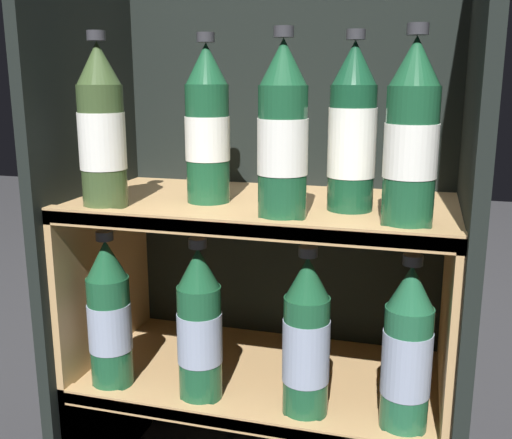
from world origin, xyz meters
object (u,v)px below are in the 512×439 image
Objects in this scene: bottle_upper_back_0 at (207,128)px; bottle_lower_front_1 at (200,328)px; bottle_lower_front_2 at (306,341)px; bottle_lower_front_3 at (407,353)px; bottle_upper_front_0 at (102,131)px; bottle_upper_back_1 at (352,133)px; bottle_upper_front_1 at (283,135)px; bottle_upper_front_2 at (411,138)px; bottle_lower_front_0 at (109,317)px.

bottle_upper_back_0 is 0.30m from bottle_lower_front_1.
bottle_lower_front_2 is at bearing -0.00° from bottle_lower_front_1.
bottle_upper_front_0 is at bearing 180.00° from bottle_lower_front_3.
bottle_upper_back_0 is 1.00× the size of bottle_lower_front_1.
bottle_upper_front_0 is at bearing -167.82° from bottle_upper_back_1.
bottle_upper_front_1 is (0.27, -0.00, 0.00)m from bottle_upper_front_0.
bottle_upper_front_2 is 0.32m from bottle_lower_front_2.
bottle_upper_front_0 reaches higher than bottle_lower_front_0.
bottle_upper_back_1 is at bearing 59.13° from bottle_lower_front_2.
bottle_upper_front_1 reaches higher than bottle_lower_front_0.
bottle_upper_back_0 is at bearing 150.55° from bottle_upper_front_1.
bottle_lower_front_0 is at bearing -151.60° from bottle_upper_back_0.
bottle_upper_front_1 is at bearing -180.00° from bottle_upper_front_2.
bottle_lower_front_2 is (-0.13, 0.00, -0.29)m from bottle_upper_front_2.
bottle_upper_front_0 reaches higher than bottle_lower_front_2.
bottle_lower_front_0 is 1.00× the size of bottle_lower_front_2.
bottle_upper_back_1 is 0.37m from bottle_lower_front_1.
bottle_upper_front_2 reaches higher than bottle_lower_front_1.
bottle_upper_back_0 is 1.00× the size of bottle_upper_back_1.
bottle_upper_front_2 is at bearing 0.00° from bottle_upper_front_0.
bottle_upper_back_0 is at bearing 156.18° from bottle_lower_front_2.
bottle_upper_front_1 is at bearing -0.00° from bottle_lower_front_1.
bottle_lower_front_3 is (0.46, 0.00, -0.00)m from bottle_lower_front_0.
bottle_upper_front_0 is 1.00× the size of bottle_lower_front_1.
bottle_lower_front_2 is (0.31, 0.00, -0.29)m from bottle_upper_front_0.
bottle_lower_front_2 is at bearing -23.82° from bottle_upper_back_0.
bottle_upper_front_1 is at bearing -137.50° from bottle_upper_back_1.
bottle_upper_back_1 is 0.32m from bottle_lower_front_3.
bottle_lower_front_0 and bottle_lower_front_3 have the same top height.
bottle_upper_front_0 and bottle_upper_front_2 have the same top height.
bottle_upper_back_1 is 0.47m from bottle_lower_front_0.
bottle_lower_front_2 is (0.04, 0.00, -0.29)m from bottle_upper_front_1.
bottle_lower_front_0 is (-0.45, 0.00, -0.29)m from bottle_upper_front_2.
bottle_lower_front_2 and bottle_lower_front_3 have the same top height.
bottle_lower_front_1 is at bearing 180.00° from bottle_upper_front_1.
bottle_upper_front_2 reaches higher than bottle_lower_front_2.
bottle_lower_front_0 is at bearing 180.00° from bottle_lower_front_3.
bottle_upper_back_0 is 0.34m from bottle_lower_front_0.
bottle_upper_back_1 reaches higher than bottle_lower_front_2.
bottle_lower_front_2 is (0.16, -0.00, -0.00)m from bottle_lower_front_1.
bottle_lower_front_0 is at bearing 180.00° from bottle_upper_front_1.
bottle_lower_front_3 is at bearing -13.69° from bottle_upper_back_0.
bottle_upper_back_1 is (0.36, 0.08, -0.00)m from bottle_upper_front_0.
bottle_lower_front_1 is at bearing -82.64° from bottle_upper_back_0.
bottle_upper_front_1 is 0.30m from bottle_lower_front_2.
bottle_upper_front_2 is 0.42m from bottle_lower_front_1.
bottle_lower_front_3 is (0.18, 0.00, -0.29)m from bottle_upper_front_1.
bottle_upper_front_1 and bottle_upper_front_2 have the same top height.
bottle_upper_front_2 reaches higher than bottle_lower_front_0.
bottle_lower_front_3 is at bearing -0.00° from bottle_lower_front_1.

